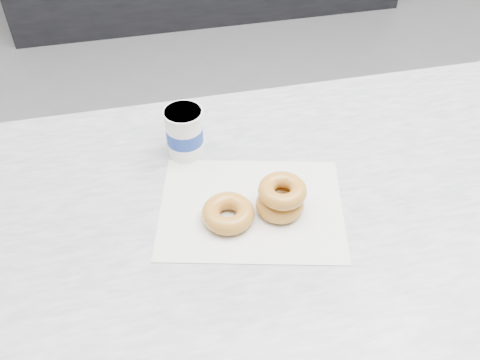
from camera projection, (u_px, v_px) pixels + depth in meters
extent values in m
plane|color=gray|center=(300.00, 242.00, 2.09)|extent=(5.00, 5.00, 0.00)
cube|color=#333335|center=(381.00, 313.00, 1.37)|extent=(3.00, 0.70, 0.86)
cube|color=silver|center=(423.00, 190.00, 1.06)|extent=(3.06, 0.76, 0.04)
cube|color=silver|center=(251.00, 208.00, 1.00)|extent=(0.39, 0.33, 0.00)
torus|color=gold|center=(228.00, 213.00, 0.96)|extent=(0.12, 0.12, 0.03)
torus|color=gold|center=(280.00, 204.00, 0.98)|extent=(0.09, 0.09, 0.03)
torus|color=gold|center=(282.00, 191.00, 0.96)|extent=(0.10, 0.10, 0.03)
cylinder|color=white|center=(185.00, 133.00, 1.08)|extent=(0.09, 0.09, 0.11)
cylinder|color=white|center=(183.00, 113.00, 1.04)|extent=(0.08, 0.08, 0.01)
cylinder|color=navy|center=(185.00, 134.00, 1.08)|extent=(0.09, 0.09, 0.03)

